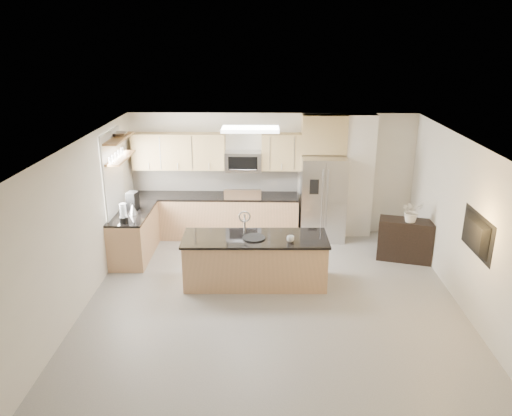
{
  "coord_description": "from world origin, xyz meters",
  "views": [
    {
      "loc": [
        -0.11,
        -7.05,
        4.12
      ],
      "look_at": [
        -0.3,
        1.3,
        1.21
      ],
      "focal_mm": 35.0,
      "sensor_mm": 36.0,
      "label": 1
    }
  ],
  "objects_px": {
    "range": "(243,215)",
    "refrigerator": "(322,198)",
    "credenza": "(405,240)",
    "coffee_maker": "(133,201)",
    "blender": "(123,214)",
    "microwave": "(243,161)",
    "bowl": "(120,133)",
    "flower_vase": "(413,205)",
    "island": "(255,260)",
    "cup": "(290,239)",
    "television": "(472,234)",
    "kettle": "(133,209)",
    "platter": "(254,238)"
  },
  "relations": [
    {
      "from": "platter",
      "to": "bowl",
      "type": "height_order",
      "value": "bowl"
    },
    {
      "from": "island",
      "to": "flower_vase",
      "type": "distance_m",
      "value": 3.13
    },
    {
      "from": "microwave",
      "to": "bowl",
      "type": "height_order",
      "value": "bowl"
    },
    {
      "from": "range",
      "to": "blender",
      "type": "xyz_separation_m",
      "value": [
        -2.07,
        -1.64,
        0.6
      ]
    },
    {
      "from": "island",
      "to": "bowl",
      "type": "relative_size",
      "value": 6.61
    },
    {
      "from": "platter",
      "to": "television",
      "type": "distance_m",
      "value": 3.4
    },
    {
      "from": "island",
      "to": "coffee_maker",
      "type": "bearing_deg",
      "value": 151.81
    },
    {
      "from": "coffee_maker",
      "to": "blender",
      "type": "bearing_deg",
      "value": -88.41
    },
    {
      "from": "refrigerator",
      "to": "coffee_maker",
      "type": "height_order",
      "value": "refrigerator"
    },
    {
      "from": "refrigerator",
      "to": "platter",
      "type": "bearing_deg",
      "value": -122.95
    },
    {
      "from": "island",
      "to": "coffee_maker",
      "type": "relative_size",
      "value": 7.26
    },
    {
      "from": "cup",
      "to": "blender",
      "type": "bearing_deg",
      "value": 167.17
    },
    {
      "from": "microwave",
      "to": "credenza",
      "type": "bearing_deg",
      "value": -21.37
    },
    {
      "from": "blender",
      "to": "bowl",
      "type": "bearing_deg",
      "value": 102.26
    },
    {
      "from": "cup",
      "to": "platter",
      "type": "distance_m",
      "value": 0.63
    },
    {
      "from": "cup",
      "to": "range",
      "type": "bearing_deg",
      "value": 111.11
    },
    {
      "from": "range",
      "to": "bowl",
      "type": "xyz_separation_m",
      "value": [
        -2.25,
        -0.83,
        1.91
      ]
    },
    {
      "from": "microwave",
      "to": "flower_vase",
      "type": "bearing_deg",
      "value": -22.26
    },
    {
      "from": "bowl",
      "to": "credenza",
      "type": "bearing_deg",
      "value": -2.95
    },
    {
      "from": "kettle",
      "to": "flower_vase",
      "type": "xyz_separation_m",
      "value": [
        5.22,
        0.01,
        0.11
      ]
    },
    {
      "from": "microwave",
      "to": "bowl",
      "type": "bearing_deg",
      "value": -157.02
    },
    {
      "from": "flower_vase",
      "to": "television",
      "type": "relative_size",
      "value": 0.6
    },
    {
      "from": "refrigerator",
      "to": "cup",
      "type": "bearing_deg",
      "value": -108.73
    },
    {
      "from": "credenza",
      "to": "flower_vase",
      "type": "bearing_deg",
      "value": -43.37
    },
    {
      "from": "microwave",
      "to": "cup",
      "type": "distance_m",
      "value": 2.69
    },
    {
      "from": "credenza",
      "to": "coffee_maker",
      "type": "bearing_deg",
      "value": -167.32
    },
    {
      "from": "cup",
      "to": "kettle",
      "type": "bearing_deg",
      "value": 159.01
    },
    {
      "from": "bowl",
      "to": "coffee_maker",
      "type": "bearing_deg",
      "value": -28.12
    },
    {
      "from": "credenza",
      "to": "blender",
      "type": "distance_m",
      "value": 5.29
    },
    {
      "from": "island",
      "to": "cup",
      "type": "xyz_separation_m",
      "value": [
        0.59,
        -0.18,
        0.48
      ]
    },
    {
      "from": "range",
      "to": "credenza",
      "type": "height_order",
      "value": "range"
    },
    {
      "from": "refrigerator",
      "to": "flower_vase",
      "type": "height_order",
      "value": "refrigerator"
    },
    {
      "from": "credenza",
      "to": "bowl",
      "type": "relative_size",
      "value": 2.67
    },
    {
      "from": "platter",
      "to": "kettle",
      "type": "bearing_deg",
      "value": 156.86
    },
    {
      "from": "television",
      "to": "platter",
      "type": "bearing_deg",
      "value": 73.71
    },
    {
      "from": "microwave",
      "to": "credenza",
      "type": "relative_size",
      "value": 0.75
    },
    {
      "from": "blender",
      "to": "refrigerator",
      "type": "bearing_deg",
      "value": 23.05
    },
    {
      "from": "range",
      "to": "refrigerator",
      "type": "relative_size",
      "value": 0.64
    },
    {
      "from": "microwave",
      "to": "refrigerator",
      "type": "distance_m",
      "value": 1.82
    },
    {
      "from": "microwave",
      "to": "television",
      "type": "xyz_separation_m",
      "value": [
        3.51,
        -3.24,
        -0.28
      ]
    },
    {
      "from": "platter",
      "to": "coffee_maker",
      "type": "distance_m",
      "value": 2.7
    },
    {
      "from": "flower_vase",
      "to": "cup",
      "type": "bearing_deg",
      "value": -153.96
    },
    {
      "from": "credenza",
      "to": "kettle",
      "type": "xyz_separation_m",
      "value": [
        -5.17,
        -0.08,
        0.61
      ]
    },
    {
      "from": "flower_vase",
      "to": "range",
      "type": "bearing_deg",
      "value": 159.67
    },
    {
      "from": "range",
      "to": "cup",
      "type": "height_order",
      "value": "range"
    },
    {
      "from": "cup",
      "to": "flower_vase",
      "type": "xyz_separation_m",
      "value": [
        2.31,
        1.13,
        0.22
      ]
    },
    {
      "from": "refrigerator",
      "to": "coffee_maker",
      "type": "xyz_separation_m",
      "value": [
        -3.75,
        -0.87,
        0.19
      ]
    },
    {
      "from": "kettle",
      "to": "range",
      "type": "bearing_deg",
      "value": 30.48
    },
    {
      "from": "microwave",
      "to": "kettle",
      "type": "bearing_deg",
      "value": -146.98
    },
    {
      "from": "refrigerator",
      "to": "television",
      "type": "xyz_separation_m",
      "value": [
        1.85,
        -3.07,
        0.46
      ]
    }
  ]
}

